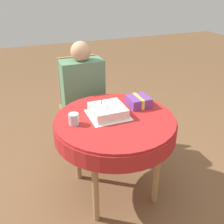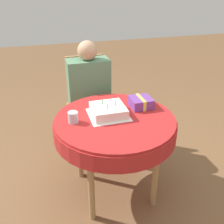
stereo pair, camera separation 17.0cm
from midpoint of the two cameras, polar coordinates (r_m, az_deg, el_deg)
ground_plane at (r=2.51m, az=-1.45°, el=-16.30°), size 12.00×12.00×0.00m
dining_table at (r=2.11m, az=-1.65°, el=-3.50°), size 0.98×0.98×0.74m
chair at (r=2.85m, az=-8.36°, el=2.25°), size 0.45×0.45×1.00m
person at (r=2.68m, az=-8.11°, el=5.00°), size 0.42×0.32×1.20m
napkin at (r=2.11m, az=-3.22°, el=-0.69°), size 0.31×0.31×0.00m
birthday_cake at (r=2.09m, az=-3.25°, el=0.26°), size 0.26×0.26×0.12m
drinking_glass at (r=2.00m, az=-10.75°, el=-1.56°), size 0.08×0.08×0.09m
gift_box at (r=2.25m, az=3.61°, el=2.29°), size 0.18×0.18×0.09m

